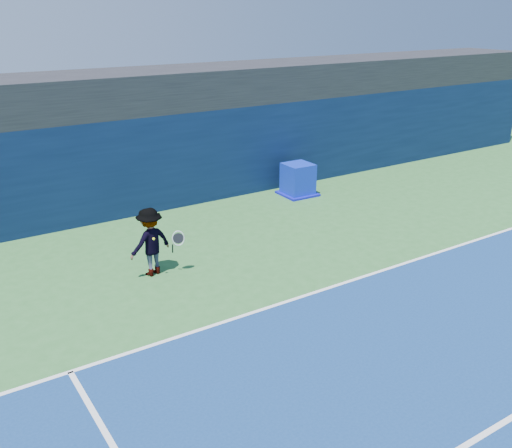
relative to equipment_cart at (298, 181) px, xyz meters
name	(u,v)px	position (x,y,z in m)	size (l,w,h in m)	color
ground	(396,365)	(-4.56, -9.03, -0.50)	(80.00, 80.00, 0.00)	#306A2F
baseline	(297,298)	(-4.56, -6.03, -0.49)	(24.00, 0.10, 0.01)	white
service_line	(493,429)	(-4.56, -11.03, -0.49)	(24.00, 0.10, 0.01)	white
stadium_band	(138,90)	(-4.56, 2.47, 3.10)	(36.00, 3.00, 1.20)	black
back_wall_assembly	(155,162)	(-4.57, 1.47, 1.00)	(36.00, 1.03, 3.00)	#091736
equipment_cart	(298,181)	(0.00, 0.00, 0.00)	(1.17, 1.17, 1.09)	#0C23B4
tennis_player	(150,242)	(-6.72, -3.10, 0.34)	(1.34, 0.84, 1.68)	silver
tennis_ball	(154,239)	(-6.77, -3.43, 0.54)	(0.06, 0.06, 0.06)	#F3F51B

